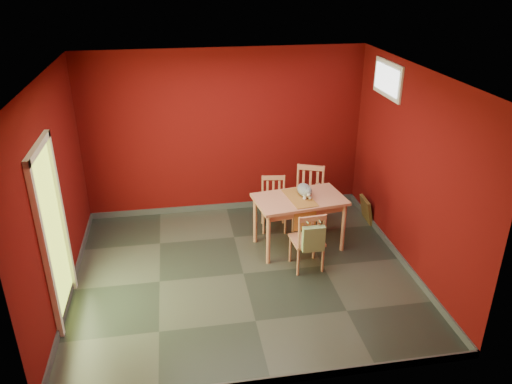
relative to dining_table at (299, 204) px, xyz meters
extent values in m
plane|color=#2D342D|center=(-0.91, -0.59, -0.69)|extent=(4.50, 4.50, 0.00)
plane|color=#580909|center=(-0.91, 1.41, 0.66)|extent=(4.50, 0.00, 4.50)
plane|color=#580909|center=(-0.91, -2.59, 0.66)|extent=(4.50, 0.00, 4.50)
plane|color=#580909|center=(-3.16, -0.59, 0.66)|extent=(0.00, 4.00, 4.00)
plane|color=#580909|center=(1.34, -0.59, 0.66)|extent=(0.00, 4.00, 4.00)
plane|color=white|center=(-0.91, -0.59, 2.01)|extent=(4.50, 4.50, 0.00)
cube|color=#3F4244|center=(-0.91, 1.40, -0.64)|extent=(4.50, 0.02, 0.10)
cube|color=#3F4244|center=(-0.91, -2.58, -0.64)|extent=(4.50, 0.02, 0.10)
cube|color=#3F4244|center=(-3.14, -0.59, -0.64)|extent=(0.03, 4.00, 0.10)
cube|color=#3F4244|center=(1.33, -0.59, -0.64)|extent=(0.03, 4.00, 0.10)
cube|color=#B7D838|center=(-3.14, -0.99, 0.33)|extent=(0.02, 0.85, 2.05)
cube|color=white|center=(-3.12, -1.45, 0.37)|extent=(0.06, 0.08, 2.13)
cube|color=white|center=(-3.12, -0.52, 0.37)|extent=(0.06, 0.08, 2.13)
cube|color=white|center=(-3.12, -0.99, 1.40)|extent=(0.06, 1.01, 0.08)
cube|color=white|center=(1.33, 0.41, 1.66)|extent=(0.03, 0.90, 0.50)
cube|color=white|center=(1.30, 0.41, 1.66)|extent=(0.02, 0.76, 0.36)
cube|color=silver|center=(0.69, 1.40, -0.39)|extent=(0.08, 0.02, 0.12)
cube|color=tan|center=(0.00, 0.00, 0.08)|extent=(1.35, 0.90, 0.04)
cube|color=tan|center=(0.00, 0.00, 0.00)|extent=(1.21, 0.76, 0.11)
cylinder|color=tan|center=(-0.52, -0.38, -0.32)|extent=(0.06, 0.06, 0.75)
cylinder|color=tan|center=(-0.61, 0.23, -0.32)|extent=(0.06, 0.06, 0.75)
cylinder|color=tan|center=(0.61, -0.23, -0.32)|extent=(0.06, 0.06, 0.75)
cylinder|color=tan|center=(0.52, 0.38, -0.32)|extent=(0.06, 0.06, 0.75)
cube|color=#A16329|center=(0.00, 0.00, 0.10)|extent=(0.41, 0.70, 0.01)
cube|color=#A16329|center=(0.00, -0.34, -0.07)|extent=(0.32, 0.05, 0.33)
cube|color=tan|center=(-0.25, 0.59, -0.29)|extent=(0.44, 0.44, 0.04)
cylinder|color=tan|center=(-0.44, 0.44, -0.50)|extent=(0.03, 0.03, 0.38)
cylinder|color=tan|center=(-0.40, 0.78, -0.50)|extent=(0.03, 0.03, 0.38)
cylinder|color=tan|center=(-0.10, 0.40, -0.50)|extent=(0.03, 0.03, 0.38)
cylinder|color=tan|center=(-0.06, 0.73, -0.50)|extent=(0.03, 0.03, 0.38)
cylinder|color=tan|center=(-0.40, 0.78, -0.06)|extent=(0.03, 0.03, 0.42)
cylinder|color=tan|center=(-0.06, 0.73, -0.06)|extent=(0.03, 0.03, 0.42)
cube|color=tan|center=(-0.23, 0.76, 0.11)|extent=(0.36, 0.08, 0.07)
cube|color=tan|center=(-0.32, 0.77, -0.10)|extent=(0.03, 0.02, 0.33)
cube|color=tan|center=(-0.23, 0.76, -0.10)|extent=(0.03, 0.02, 0.33)
cube|color=tan|center=(-0.14, 0.74, -0.10)|extent=(0.03, 0.02, 0.33)
cube|color=tan|center=(0.29, 0.54, -0.22)|extent=(0.60, 0.60, 0.04)
cylinder|color=tan|center=(0.03, 0.43, -0.47)|extent=(0.04, 0.04, 0.45)
cylinder|color=tan|center=(0.18, 0.80, -0.47)|extent=(0.04, 0.04, 0.45)
cylinder|color=tan|center=(0.39, 0.28, -0.47)|extent=(0.04, 0.04, 0.45)
cylinder|color=tan|center=(0.54, 0.65, -0.47)|extent=(0.04, 0.04, 0.45)
cylinder|color=tan|center=(0.18, 0.80, 0.05)|extent=(0.04, 0.04, 0.49)
cylinder|color=tan|center=(0.54, 0.65, 0.05)|extent=(0.04, 0.04, 0.49)
cube|color=tan|center=(0.36, 0.72, 0.25)|extent=(0.40, 0.19, 0.08)
cube|color=tan|center=(0.26, 0.77, 0.00)|extent=(0.04, 0.03, 0.38)
cube|color=tan|center=(0.36, 0.72, 0.00)|extent=(0.04, 0.03, 0.38)
cube|color=tan|center=(0.46, 0.68, 0.00)|extent=(0.04, 0.03, 0.38)
cube|color=tan|center=(-0.02, -0.55, -0.27)|extent=(0.44, 0.44, 0.04)
cylinder|color=tan|center=(0.14, -0.36, -0.49)|extent=(0.04, 0.04, 0.40)
cylinder|color=tan|center=(0.16, -0.72, -0.49)|extent=(0.04, 0.04, 0.40)
cylinder|color=tan|center=(-0.21, -0.39, -0.49)|extent=(0.04, 0.04, 0.40)
cylinder|color=tan|center=(-0.19, -0.74, -0.49)|extent=(0.04, 0.04, 0.40)
cylinder|color=tan|center=(0.16, -0.72, -0.03)|extent=(0.04, 0.04, 0.44)
cylinder|color=tan|center=(-0.19, -0.74, -0.03)|extent=(0.04, 0.04, 0.44)
cube|color=tan|center=(-0.01, -0.73, 0.15)|extent=(0.37, 0.06, 0.07)
cube|color=tan|center=(0.09, -0.72, -0.07)|extent=(0.04, 0.02, 0.34)
cube|color=tan|center=(-0.01, -0.73, -0.07)|extent=(0.04, 0.02, 0.34)
cube|color=tan|center=(-0.11, -0.74, -0.07)|extent=(0.04, 0.02, 0.34)
cube|color=#7D9961|center=(-0.01, -0.81, -0.11)|extent=(0.29, 0.09, 0.35)
cylinder|color=#7D9961|center=(-0.09, -0.75, 0.13)|extent=(0.01, 0.15, 0.01)
cylinder|color=#7D9961|center=(0.07, -0.75, 0.13)|extent=(0.01, 0.15, 0.01)
cube|color=brown|center=(1.28, 0.59, -0.49)|extent=(0.14, 0.40, 0.40)
cube|color=black|center=(1.28, 0.59, -0.49)|extent=(0.10, 0.28, 0.28)
camera|label=1|loc=(-1.69, -6.22, 3.17)|focal=35.00mm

